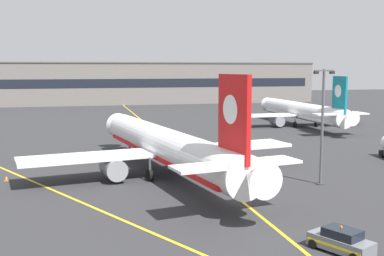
{
  "coord_description": "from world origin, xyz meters",
  "views": [
    {
      "loc": [
        -14.31,
        -40.28,
        12.12
      ],
      "look_at": [
        -2.72,
        7.81,
        5.84
      ],
      "focal_mm": 44.14,
      "sensor_mm": 36.0,
      "label": 1
    }
  ],
  "objects_px": {
    "safety_cone_by_port_wing": "(6,178)",
    "safety_cone_by_nose_gear": "(159,150)",
    "service_car_nearest": "(341,241)",
    "apron_lamp_post": "(322,125)",
    "airliner_foreground": "(166,146)",
    "airliner_background": "(302,112)"
  },
  "relations": [
    {
      "from": "airliner_background",
      "to": "airliner_foreground",
      "type": "bearing_deg",
      "value": -133.15
    },
    {
      "from": "airliner_foreground",
      "to": "safety_cone_by_nose_gear",
      "type": "relative_size",
      "value": 75.1
    },
    {
      "from": "airliner_background",
      "to": "apron_lamp_post",
      "type": "relative_size",
      "value": 3.17
    },
    {
      "from": "airliner_foreground",
      "to": "service_car_nearest",
      "type": "relative_size",
      "value": 9.05
    },
    {
      "from": "airliner_foreground",
      "to": "safety_cone_by_nose_gear",
      "type": "height_order",
      "value": "airliner_foreground"
    },
    {
      "from": "airliner_background",
      "to": "safety_cone_by_port_wing",
      "type": "distance_m",
      "value": 65.0
    },
    {
      "from": "service_car_nearest",
      "to": "safety_cone_by_nose_gear",
      "type": "relative_size",
      "value": 8.3
    },
    {
      "from": "safety_cone_by_port_wing",
      "to": "airliner_background",
      "type": "bearing_deg",
      "value": 34.65
    },
    {
      "from": "service_car_nearest",
      "to": "safety_cone_by_port_wing",
      "type": "xyz_separation_m",
      "value": [
        -24.49,
        26.53,
        -0.51
      ]
    },
    {
      "from": "airliner_background",
      "to": "safety_cone_by_port_wing",
      "type": "xyz_separation_m",
      "value": [
        -53.42,
        -36.92,
        -2.84
      ]
    },
    {
      "from": "safety_cone_by_nose_gear",
      "to": "apron_lamp_post",
      "type": "bearing_deg",
      "value": -60.43
    },
    {
      "from": "apron_lamp_post",
      "to": "safety_cone_by_port_wing",
      "type": "relative_size",
      "value": 21.88
    },
    {
      "from": "apron_lamp_post",
      "to": "safety_cone_by_nose_gear",
      "type": "height_order",
      "value": "apron_lamp_post"
    },
    {
      "from": "apron_lamp_post",
      "to": "safety_cone_by_port_wing",
      "type": "distance_m",
      "value": 34.25
    },
    {
      "from": "apron_lamp_post",
      "to": "safety_cone_by_nose_gear",
      "type": "bearing_deg",
      "value": 119.57
    },
    {
      "from": "apron_lamp_post",
      "to": "airliner_background",
      "type": "bearing_deg",
      "value": 65.56
    },
    {
      "from": "safety_cone_by_nose_gear",
      "to": "safety_cone_by_port_wing",
      "type": "xyz_separation_m",
      "value": [
        -19.17,
        -13.86,
        0.0
      ]
    },
    {
      "from": "safety_cone_by_nose_gear",
      "to": "airliner_foreground",
      "type": "bearing_deg",
      "value": -96.7
    },
    {
      "from": "airliner_foreground",
      "to": "safety_cone_by_port_wing",
      "type": "distance_m",
      "value": 17.7
    },
    {
      "from": "service_car_nearest",
      "to": "airliner_foreground",
      "type": "bearing_deg",
      "value": 105.93
    },
    {
      "from": "airliner_background",
      "to": "apron_lamp_post",
      "type": "xyz_separation_m",
      "value": [
        -21.05,
        -46.33,
        3.21
      ]
    },
    {
      "from": "safety_cone_by_port_wing",
      "to": "safety_cone_by_nose_gear",
      "type": "bearing_deg",
      "value": 35.86
    }
  ]
}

